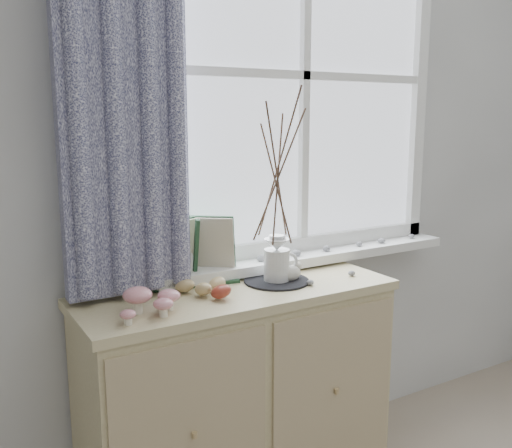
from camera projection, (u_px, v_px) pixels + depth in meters
name	position (u px, v px, depth m)	size (l,w,h in m)	color
sideboard	(239.00, 395.00, 2.19)	(1.20, 0.45, 0.85)	beige
botanical_book	(198.00, 251.00, 2.13)	(0.39, 0.13, 0.27)	#204228
toadstool_cluster	(149.00, 299.00, 1.84)	(0.22, 0.15, 0.09)	white
wooden_eggs	(207.00, 288.00, 2.04)	(0.17, 0.18, 0.07)	tan
songbird_figurine	(291.00, 273.00, 2.21)	(0.13, 0.06, 0.07)	silver
crocheted_doily	(277.00, 281.00, 2.21)	(0.25, 0.25, 0.01)	black
twig_pitcher	(277.00, 171.00, 2.13)	(0.35, 0.35, 0.75)	silver
sideboard_pebbles	(319.00, 276.00, 2.26)	(0.25, 0.19, 0.02)	gray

